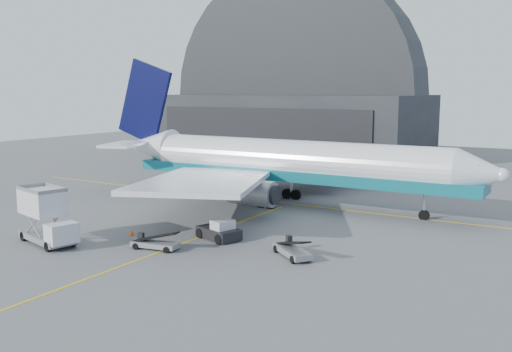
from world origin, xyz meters
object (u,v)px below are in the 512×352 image
Objects in this scene: belt_loader_a at (155,243)px; catering_truck at (46,217)px; airliner at (279,162)px; pushback_tug at (220,231)px; belt_loader_b at (292,250)px.

catering_truck is at bearing -169.34° from belt_loader_a.
airliner reaches higher than pushback_tug.
catering_truck reaches higher than pushback_tug.
airliner is 11.28× the size of belt_loader_a.
pushback_tug is 1.04× the size of belt_loader_a.
airliner is at bearing 119.55° from pushback_tug.
catering_truck is 1.61× the size of belt_loader_a.
catering_truck is 20.99m from belt_loader_b.
catering_truck reaches higher than belt_loader_a.
airliner is at bearing 85.76° from catering_truck.
belt_loader_b is at bearing -58.92° from airliner.
belt_loader_b is at bearing 10.57° from belt_loader_a.
airliner reaches higher than belt_loader_a.
belt_loader_b is at bearing 34.44° from catering_truck.
catering_truck reaches higher than belt_loader_b.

